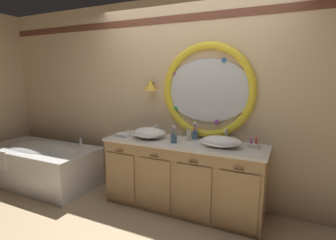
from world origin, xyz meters
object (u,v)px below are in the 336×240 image
at_px(bathtub, 41,162).
at_px(sink_basin_right, 221,141).
at_px(sink_basin_left, 149,133).
at_px(folded_hand_towel, 123,135).
at_px(toiletry_basket, 254,145).
at_px(toothbrush_holder_right, 195,134).
at_px(soap_dispenser, 189,135).
at_px(toothbrush_holder_left, 174,138).

bearing_deg(bathtub, sink_basin_right, 5.05).
xyz_separation_m(sink_basin_left, folded_hand_towel, (-0.35, -0.06, -0.05)).
xyz_separation_m(sink_basin_left, toiletry_basket, (1.26, 0.12, -0.04)).
relative_size(toothbrush_holder_right, toiletry_basket, 1.80).
bearing_deg(toothbrush_holder_right, sink_basin_right, -29.39).
bearing_deg(sink_basin_left, soap_dispenser, 11.03).
xyz_separation_m(sink_basin_right, toiletry_basket, (0.33, 0.12, -0.03)).
xyz_separation_m(toothbrush_holder_left, soap_dispenser, (0.13, 0.16, 0.01)).
height_order(toothbrush_holder_left, folded_hand_towel, toothbrush_holder_left).
distance_m(toothbrush_holder_left, toiletry_basket, 0.90).
height_order(sink_basin_right, toiletry_basket, sink_basin_right).
xyz_separation_m(toothbrush_holder_left, toiletry_basket, (0.88, 0.18, -0.03)).
bearing_deg(toothbrush_holder_right, soap_dispenser, -106.85).
bearing_deg(sink_basin_left, toothbrush_holder_left, -9.24).
bearing_deg(sink_basin_right, toiletry_basket, 20.06).
bearing_deg(soap_dispenser, toothbrush_holder_right, 73.15).
bearing_deg(sink_basin_right, bathtub, -174.95).
height_order(toothbrush_holder_left, toothbrush_holder_right, toothbrush_holder_right).
height_order(soap_dispenser, folded_hand_towel, soap_dispenser).
xyz_separation_m(folded_hand_towel, toiletry_basket, (1.61, 0.18, 0.01)).
relative_size(sink_basin_right, toothbrush_holder_right, 2.08).
bearing_deg(folded_hand_towel, toiletry_basket, 6.34).
bearing_deg(toiletry_basket, soap_dispenser, -178.22).
distance_m(sink_basin_left, toothbrush_holder_left, 0.38).
distance_m(soap_dispenser, toiletry_basket, 0.75).
relative_size(toothbrush_holder_left, folded_hand_towel, 1.18).
bearing_deg(soap_dispenser, toiletry_basket, 1.78).
height_order(sink_basin_right, toothbrush_holder_left, toothbrush_holder_left).
distance_m(toothbrush_holder_left, soap_dispenser, 0.21).
bearing_deg(bathtub, folded_hand_towel, 7.34).
distance_m(sink_basin_right, toiletry_basket, 0.36).
xyz_separation_m(sink_basin_right, toothbrush_holder_right, (-0.38, 0.22, -0.00)).
bearing_deg(bathtub, toiletry_basket, 6.80).
height_order(bathtub, toothbrush_holder_left, toothbrush_holder_left).
height_order(bathtub, folded_hand_towel, folded_hand_towel).
bearing_deg(soap_dispenser, folded_hand_towel, -169.72).
relative_size(toothbrush_holder_left, toiletry_basket, 1.78).
bearing_deg(toothbrush_holder_right, sink_basin_left, -158.23).
height_order(bathtub, sink_basin_right, sink_basin_right).
height_order(sink_basin_left, toiletry_basket, sink_basin_left).
relative_size(sink_basin_right, toiletry_basket, 3.74).
bearing_deg(toothbrush_holder_right, toothbrush_holder_left, -120.64).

